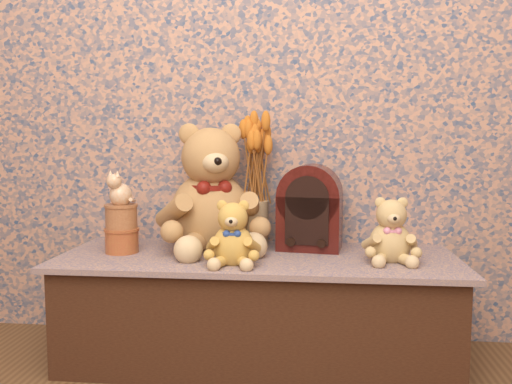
# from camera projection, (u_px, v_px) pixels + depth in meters

# --- Properties ---
(display_shelf) EXTENTS (1.46, 0.56, 0.40)m
(display_shelf) POSITION_uv_depth(u_px,v_px,m) (257.00, 308.00, 1.98)
(display_shelf) COLOR navy
(display_shelf) RESTS_ON ground
(teddy_large) EXTENTS (0.57, 0.61, 0.52)m
(teddy_large) POSITION_uv_depth(u_px,v_px,m) (210.00, 182.00, 2.06)
(teddy_large) COLOR #946139
(teddy_large) RESTS_ON display_shelf
(teddy_medium) EXTENTS (0.20, 0.23, 0.24)m
(teddy_medium) POSITION_uv_depth(u_px,v_px,m) (233.00, 230.00, 1.81)
(teddy_medium) COLOR #C48A37
(teddy_medium) RESTS_ON display_shelf
(teddy_small) EXTENTS (0.20, 0.24, 0.24)m
(teddy_small) POSITION_uv_depth(u_px,v_px,m) (390.00, 227.00, 1.85)
(teddy_small) COLOR tan
(teddy_small) RESTS_ON display_shelf
(cathedral_radio) EXTENTS (0.26, 0.20, 0.33)m
(cathedral_radio) POSITION_uv_depth(u_px,v_px,m) (310.00, 207.00, 2.05)
(cathedral_radio) COLOR #320C09
(cathedral_radio) RESTS_ON display_shelf
(ceramic_vase) EXTENTS (0.13, 0.13, 0.18)m
(ceramic_vase) POSITION_uv_depth(u_px,v_px,m) (255.00, 224.00, 2.10)
(ceramic_vase) COLOR tan
(ceramic_vase) RESTS_ON display_shelf
(dried_stalks) EXTENTS (0.29, 0.29, 0.43)m
(dried_stalks) POSITION_uv_depth(u_px,v_px,m) (255.00, 147.00, 2.07)
(dried_stalks) COLOR #C5681F
(dried_stalks) RESTS_ON ceramic_vase
(biscuit_tin_lower) EXTENTS (0.14, 0.14, 0.09)m
(biscuit_tin_lower) POSITION_uv_depth(u_px,v_px,m) (122.00, 241.00, 1.99)
(biscuit_tin_lower) COLOR #B77935
(biscuit_tin_lower) RESTS_ON display_shelf
(biscuit_tin_upper) EXTENTS (0.15, 0.15, 0.09)m
(biscuit_tin_upper) POSITION_uv_depth(u_px,v_px,m) (121.00, 217.00, 1.99)
(biscuit_tin_upper) COLOR tan
(biscuit_tin_upper) RESTS_ON biscuit_tin_lower
(cat_figurine) EXTENTS (0.13, 0.14, 0.13)m
(cat_figurine) POSITION_uv_depth(u_px,v_px,m) (121.00, 187.00, 1.97)
(cat_figurine) COLOR silver
(cat_figurine) RESTS_ON biscuit_tin_upper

